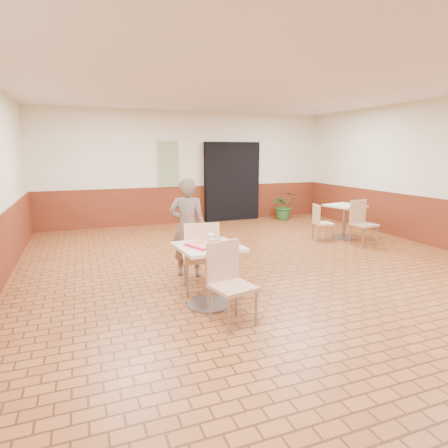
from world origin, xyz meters
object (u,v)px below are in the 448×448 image
object	(u,v)px
paper_cup	(211,237)
main_table	(209,265)
customer	(188,227)
chair_second_front	(361,220)
ring_donut	(199,242)
chair_second_left	(320,220)
chair_main_front	(229,278)
serving_tray	(208,244)
second_table	(344,216)
long_john_donut	(214,242)
potted_plant	(284,206)
chair_main_back	(201,254)

from	to	relation	value
paper_cup	main_table	bearing A→B (deg)	-121.23
customer	paper_cup	world-z (taller)	customer
paper_cup	chair_second_front	distance (m)	4.32
ring_donut	chair_second_left	xyz separation A→B (m)	(3.56, 2.47, -0.40)
chair_main_front	chair_second_front	distance (m)	4.62
serving_tray	second_table	xyz separation A→B (m)	(4.09, 2.51, -0.30)
serving_tray	paper_cup	distance (m)	0.17
chair_second_front	main_table	bearing A→B (deg)	-159.69
long_john_donut	potted_plant	world-z (taller)	long_john_donut
main_table	long_john_donut	xyz separation A→B (m)	(0.05, -0.04, 0.31)
serving_tray	paper_cup	world-z (taller)	paper_cup
serving_tray	customer	bearing A→B (deg)	86.62
chair_main_back	chair_second_left	xyz separation A→B (m)	(3.41, 2.07, -0.12)
customer	paper_cup	distance (m)	1.10
chair_main_front	customer	xyz separation A→B (m)	(0.01, 1.76, 0.26)
potted_plant	second_table	bearing A→B (deg)	-88.03
customer	potted_plant	world-z (taller)	customer
chair_second_left	chair_main_back	bearing A→B (deg)	132.49
main_table	customer	distance (m)	1.26
serving_tray	chair_second_front	xyz separation A→B (m)	(4.02, 1.87, -0.29)
long_john_donut	second_table	bearing A→B (deg)	32.31
ring_donut	long_john_donut	bearing A→B (deg)	-30.04
customer	chair_second_left	bearing A→B (deg)	-134.96
chair_main_front	serving_tray	world-z (taller)	chair_main_front
paper_cup	second_table	bearing A→B (deg)	30.64
main_table	chair_main_front	distance (m)	0.53
main_table	second_table	distance (m)	4.80
ring_donut	paper_cup	size ratio (longest dim) A/B	1.10
paper_cup	potted_plant	bearing A→B (deg)	51.46
ring_donut	second_table	size ratio (longest dim) A/B	0.12
chair_main_front	customer	bearing A→B (deg)	76.52
main_table	chair_second_left	distance (m)	4.28
chair_main_back	second_table	distance (m)	4.54
second_table	potted_plant	distance (m)	2.55
main_table	long_john_donut	size ratio (longest dim) A/B	4.79
main_table	second_table	size ratio (longest dim) A/B	1.05
chair_main_back	chair_second_left	bearing A→B (deg)	-138.63
serving_tray	paper_cup	bearing A→B (deg)	58.77
chair_main_front	paper_cup	world-z (taller)	chair_main_front
second_table	chair_second_left	size ratio (longest dim) A/B	0.95
second_table	ring_donut	bearing A→B (deg)	-149.60
chair_second_left	potted_plant	xyz separation A→B (m)	(0.55, 2.54, -0.05)
second_table	chair_second_left	bearing A→B (deg)	179.22
chair_main_back	chair_second_front	xyz separation A→B (m)	(3.98, 1.41, -0.04)
customer	ring_donut	distance (m)	1.20
ring_donut	chair_main_back	bearing A→B (deg)	70.23
chair_main_front	ring_donut	size ratio (longest dim) A/B	10.04
customer	chair_second_front	world-z (taller)	customer
second_table	potted_plant	bearing A→B (deg)	91.97
customer	paper_cup	bearing A→B (deg)	114.66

